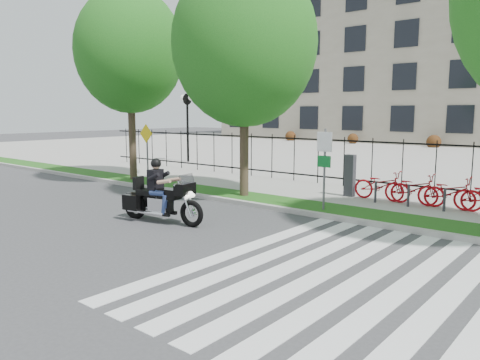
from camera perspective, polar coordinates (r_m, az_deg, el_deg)
The scene contains 13 objects.
ground at distance 12.32m, azimuth -7.87°, elevation -6.60°, with size 120.00×120.00×0.00m, color #39393C.
curb at distance 15.28m, azimuth 3.57°, elevation -3.32°, with size 60.00×0.20×0.15m, color #A4A29A.
grass_verge at distance 15.96m, azimuth 5.38°, elevation -2.83°, with size 60.00×1.50×0.15m, color #1A5314.
sidewalk at distance 18.05m, azimuth 9.89°, elevation -1.62°, with size 60.00×3.50×0.15m, color #9E9A93.
plaza at distance 34.28m, azimuth 24.75°, elevation 2.38°, with size 80.00×34.00×0.10m, color #9E9A93.
crosswalk_stripes at distance 9.47m, azimuth 12.61°, elevation -11.31°, with size 5.70×8.00×0.01m, color silver, non-canonical shape.
iron_fence at distance 19.42m, azimuth 12.55°, elevation 2.21°, with size 30.00×0.06×2.00m, color black, non-canonical shape.
lamp_post_left at distance 28.87m, azimuth -6.44°, elevation 8.39°, with size 1.06×0.70×4.25m.
street_tree_0 at distance 21.54m, azimuth -13.32°, elevation 15.07°, with size 4.70×4.70×8.33m.
street_tree_1 at distance 16.88m, azimuth 0.52°, elevation 16.35°, with size 5.06×5.06×8.28m.
sign_pole_regulatory at distance 14.50m, azimuth 10.25°, elevation 2.60°, with size 0.50×0.09×2.50m.
sign_pole_warning at distance 20.06m, azimuth -11.29°, elevation 4.13°, with size 0.78×0.09×2.49m.
motorcycle_rider at distance 13.56m, azimuth -9.59°, elevation -2.06°, with size 2.86×1.05×2.22m.
Camera 1 is at (8.84, -7.98, 3.16)m, focal length 35.00 mm.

